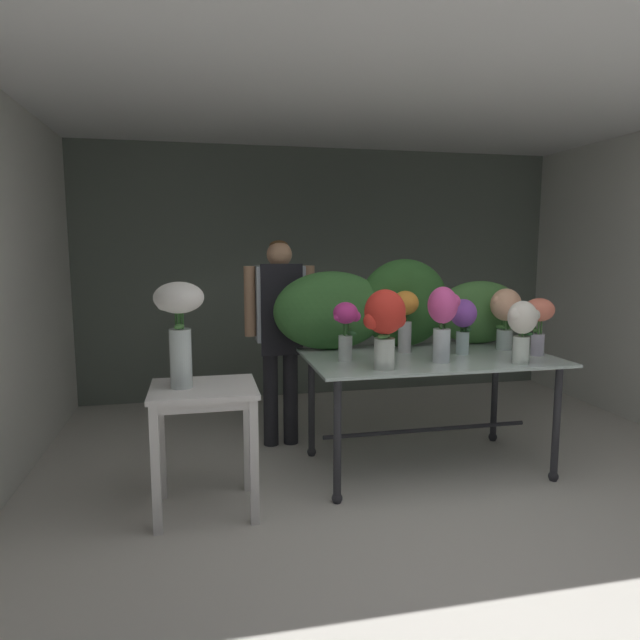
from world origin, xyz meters
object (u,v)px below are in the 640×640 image
(display_table_glass, at_px, (428,373))
(vase_magenta_peonies, at_px, (346,325))
(vase_fuchsia_ranunculus, at_px, (443,317))
(vase_coral_tulips, at_px, (539,317))
(vase_ivory_freesia, at_px, (522,326))
(vase_violet_roses, at_px, (463,320))
(vase_peach_carnations, at_px, (505,311))
(vase_scarlet_lilies, at_px, (385,321))
(florist, at_px, (280,321))
(side_table_white, at_px, (204,406))
(vase_white_roses_tall, at_px, (179,320))
(vase_sunset_anemones, at_px, (405,314))

(display_table_glass, bearing_deg, vase_magenta_peonies, -176.62)
(vase_fuchsia_ranunculus, distance_m, vase_coral_tulips, 0.77)
(vase_ivory_freesia, height_order, vase_fuchsia_ranunculus, vase_fuchsia_ranunculus)
(vase_violet_roses, distance_m, vase_ivory_freesia, 0.45)
(vase_fuchsia_ranunculus, relative_size, vase_coral_tulips, 1.24)
(vase_ivory_freesia, bearing_deg, vase_peach_carnations, 71.18)
(vase_violet_roses, bearing_deg, vase_fuchsia_ranunculus, -140.05)
(display_table_glass, bearing_deg, vase_scarlet_lilies, -142.64)
(florist, bearing_deg, vase_coral_tulips, -26.13)
(display_table_glass, height_order, vase_fuchsia_ranunculus, vase_fuchsia_ranunculus)
(vase_violet_roses, height_order, vase_peach_carnations, vase_peach_carnations)
(vase_fuchsia_ranunculus, bearing_deg, vase_coral_tulips, 4.99)
(side_table_white, distance_m, vase_peach_carnations, 2.33)
(display_table_glass, height_order, vase_scarlet_lilies, vase_scarlet_lilies)
(vase_ivory_freesia, height_order, vase_coral_tulips, vase_ivory_freesia)
(display_table_glass, distance_m, vase_fuchsia_ranunculus, 0.48)
(vase_scarlet_lilies, distance_m, vase_coral_tulips, 1.24)
(vase_magenta_peonies, height_order, vase_fuchsia_ranunculus, vase_fuchsia_ranunculus)
(florist, height_order, vase_fuchsia_ranunculus, florist)
(side_table_white, distance_m, vase_fuchsia_ranunculus, 1.66)
(vase_white_roses_tall, bearing_deg, florist, 54.37)
(vase_ivory_freesia, distance_m, vase_white_roses_tall, 2.20)
(side_table_white, distance_m, florist, 1.25)
(vase_violet_roses, bearing_deg, vase_magenta_peonies, -176.99)
(vase_scarlet_lilies, distance_m, vase_ivory_freesia, 0.95)
(florist, xyz_separation_m, vase_magenta_peonies, (0.34, -0.74, 0.06))
(vase_magenta_peonies, bearing_deg, display_table_glass, 3.38)
(side_table_white, relative_size, florist, 0.47)
(vase_violet_roses, distance_m, vase_magenta_peonies, 0.89)
(florist, height_order, vase_violet_roses, florist)
(vase_ivory_freesia, bearing_deg, vase_white_roses_tall, 178.71)
(vase_sunset_anemones, bearing_deg, florist, 147.45)
(vase_scarlet_lilies, xyz_separation_m, vase_peach_carnations, (1.11, 0.46, -0.02))
(vase_violet_roses, height_order, vase_sunset_anemones, vase_sunset_anemones)
(vase_ivory_freesia, height_order, vase_white_roses_tall, vase_white_roses_tall)
(vase_magenta_peonies, xyz_separation_m, vase_coral_tulips, (1.39, -0.11, 0.03))
(vase_sunset_anemones, distance_m, vase_fuchsia_ranunculus, 0.40)
(vase_magenta_peonies, relative_size, vase_peach_carnations, 0.87)
(vase_magenta_peonies, height_order, vase_sunset_anemones, vase_sunset_anemones)
(side_table_white, height_order, vase_magenta_peonies, vase_magenta_peonies)
(vase_violet_roses, bearing_deg, florist, 150.55)
(vase_sunset_anemones, distance_m, vase_coral_tulips, 0.94)
(side_table_white, distance_m, vase_scarlet_lilies, 1.23)
(vase_sunset_anemones, xyz_separation_m, vase_coral_tulips, (0.89, -0.31, -0.01))
(vase_violet_roses, bearing_deg, vase_scarlet_lilies, -153.72)
(side_table_white, xyz_separation_m, vase_white_roses_tall, (-0.13, -0.00, 0.53))
(display_table_glass, height_order, vase_magenta_peonies, vase_magenta_peonies)
(florist, distance_m, vase_ivory_freesia, 1.82)
(display_table_glass, xyz_separation_m, vase_fuchsia_ranunculus, (0.00, -0.21, 0.43))
(vase_coral_tulips, bearing_deg, vase_violet_roses, 162.86)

